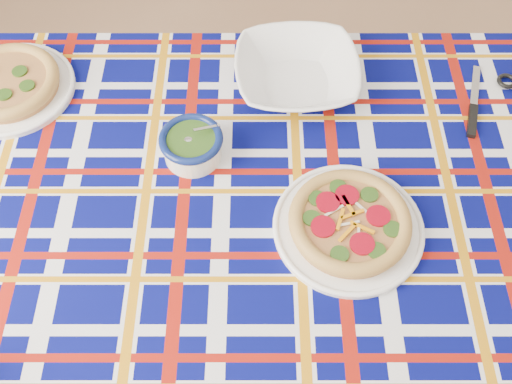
{
  "coord_description": "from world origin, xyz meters",
  "views": [
    {
      "loc": [
        -0.48,
        -0.38,
        1.6
      ],
      "look_at": [
        -0.46,
        0.19,
        0.73
      ],
      "focal_mm": 40.0,
      "sensor_mm": 36.0,
      "label": 1
    }
  ],
  "objects_px": {
    "dining_table": "(260,231)",
    "serving_bowl": "(297,74)",
    "pesto_bowl": "(192,144)",
    "main_focaccia_plate": "(350,222)"
  },
  "relations": [
    {
      "from": "dining_table",
      "to": "serving_bowl",
      "type": "height_order",
      "value": "serving_bowl"
    },
    {
      "from": "dining_table",
      "to": "pesto_bowl",
      "type": "relative_size",
      "value": 12.52
    },
    {
      "from": "serving_bowl",
      "to": "dining_table",
      "type": "bearing_deg",
      "value": -105.54
    },
    {
      "from": "dining_table",
      "to": "serving_bowl",
      "type": "xyz_separation_m",
      "value": [
        0.09,
        0.31,
        0.1
      ]
    },
    {
      "from": "pesto_bowl",
      "to": "serving_bowl",
      "type": "bearing_deg",
      "value": 40.49
    },
    {
      "from": "dining_table",
      "to": "pesto_bowl",
      "type": "bearing_deg",
      "value": 135.43
    },
    {
      "from": "main_focaccia_plate",
      "to": "serving_bowl",
      "type": "bearing_deg",
      "value": 100.83
    },
    {
      "from": "pesto_bowl",
      "to": "main_focaccia_plate",
      "type": "bearing_deg",
      "value": -31.8
    },
    {
      "from": "dining_table",
      "to": "serving_bowl",
      "type": "distance_m",
      "value": 0.34
    },
    {
      "from": "main_focaccia_plate",
      "to": "serving_bowl",
      "type": "xyz_separation_m",
      "value": [
        -0.07,
        0.36,
        0.0
      ]
    }
  ]
}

